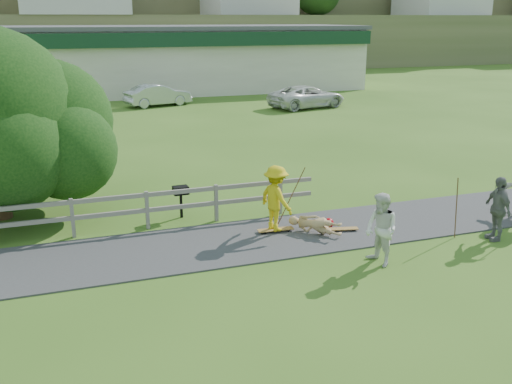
% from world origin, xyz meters
% --- Properties ---
extents(ground, '(260.00, 260.00, 0.00)m').
position_xyz_m(ground, '(0.00, 0.00, 0.00)').
color(ground, '#375C1A').
rests_on(ground, ground).
extents(path, '(34.00, 3.00, 0.04)m').
position_xyz_m(path, '(0.00, 1.50, 0.02)').
color(path, '#363638').
rests_on(path, ground).
extents(fence, '(15.05, 0.10, 1.10)m').
position_xyz_m(fence, '(-4.62, 3.30, 0.72)').
color(fence, slate).
rests_on(fence, ground).
extents(strip_mall, '(32.50, 10.75, 5.10)m').
position_xyz_m(strip_mall, '(4.00, 34.94, 2.58)').
color(strip_mall, beige).
rests_on(strip_mall, ground).
extents(skater_rider, '(1.02, 1.33, 1.82)m').
position_xyz_m(skater_rider, '(1.28, 1.80, 0.91)').
color(skater_rider, gold).
rests_on(skater_rider, ground).
extents(skater_fallen, '(1.42, 1.24, 0.56)m').
position_xyz_m(skater_fallen, '(2.26, 1.37, 0.28)').
color(skater_fallen, tan).
rests_on(skater_fallen, ground).
extents(spectator_a, '(0.80, 0.96, 1.78)m').
position_xyz_m(spectator_a, '(2.90, -0.97, 0.89)').
color(spectator_a, silver).
rests_on(spectator_a, ground).
extents(spectator_b, '(0.57, 1.07, 1.74)m').
position_xyz_m(spectator_b, '(6.67, -0.55, 0.87)').
color(spectator_b, slate).
rests_on(spectator_b, ground).
extents(car_silver, '(4.66, 2.64, 1.45)m').
position_xyz_m(car_silver, '(2.32, 26.60, 0.73)').
color(car_silver, '#BABCC3').
rests_on(car_silver, ground).
extents(car_white, '(5.67, 3.56, 1.46)m').
position_xyz_m(car_white, '(11.46, 22.54, 0.73)').
color(car_white, silver).
rests_on(car_white, ground).
extents(bbq, '(0.46, 0.36, 0.96)m').
position_xyz_m(bbq, '(-0.91, 3.93, 0.48)').
color(bbq, black).
rests_on(bbq, ground).
extents(longboard_rider, '(1.02, 0.31, 0.11)m').
position_xyz_m(longboard_rider, '(1.28, 1.80, 0.06)').
color(longboard_rider, olive).
rests_on(longboard_rider, ground).
extents(longboard_fallen, '(0.90, 0.40, 0.10)m').
position_xyz_m(longboard_fallen, '(3.06, 1.27, 0.05)').
color(longboard_fallen, olive).
rests_on(longboard_fallen, ground).
extents(helmet, '(0.28, 0.28, 0.28)m').
position_xyz_m(helmet, '(2.86, 1.72, 0.14)').
color(helmet, '#B4050E').
rests_on(helmet, ground).
extents(pole_rider, '(0.03, 0.03, 1.89)m').
position_xyz_m(pole_rider, '(1.88, 2.20, 0.94)').
color(pole_rider, brown).
rests_on(pole_rider, ground).
extents(pole_spec_left, '(0.03, 0.03, 1.69)m').
position_xyz_m(pole_spec_left, '(5.71, -0.11, 0.85)').
color(pole_spec_left, brown).
rests_on(pole_spec_left, ground).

